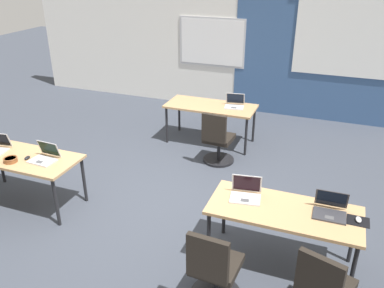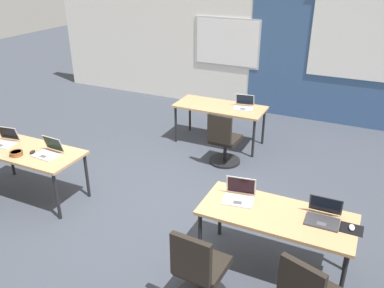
{
  "view_description": "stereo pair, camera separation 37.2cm",
  "coord_description": "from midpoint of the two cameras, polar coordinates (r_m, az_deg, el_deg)",
  "views": [
    {
      "loc": [
        2.09,
        -4.24,
        3.15
      ],
      "look_at": [
        0.42,
        0.14,
        0.93
      ],
      "focal_mm": 37.42,
      "sensor_mm": 36.0,
      "label": 1
    },
    {
      "loc": [
        2.43,
        -4.1,
        3.15
      ],
      "look_at": [
        0.42,
        0.14,
        0.93
      ],
      "focal_mm": 37.42,
      "sensor_mm": 36.0,
      "label": 2
    }
  ],
  "objects": [
    {
      "name": "chair_far_right",
      "position": [
        6.55,
        6.15,
        0.09
      ],
      "size": [
        0.52,
        0.55,
        0.92
      ],
      "rotation": [
        0.0,
        0.0,
        3.08
      ],
      "color": "black",
      "rests_on": "ground"
    },
    {
      "name": "desk_far_center",
      "position": [
        7.2,
        5.48,
        4.96
      ],
      "size": [
        1.6,
        0.7,
        0.72
      ],
      "color": "tan",
      "rests_on": "ground"
    },
    {
      "name": "mouse_near_left_inner",
      "position": [
        5.76,
        -20.1,
        -1.1
      ],
      "size": [
        0.07,
        0.11,
        0.03
      ],
      "color": "black",
      "rests_on": "desk_near_left"
    },
    {
      "name": "mouse_near_right_end",
      "position": [
        4.36,
        24.16,
        -10.85
      ],
      "size": [
        0.07,
        0.11,
        0.03
      ],
      "color": "silver",
      "rests_on": "mousepad_near_right_end"
    },
    {
      "name": "ground_plane",
      "position": [
        5.69,
        -2.61,
        -8.33
      ],
      "size": [
        24.0,
        24.0,
        0.0
      ],
      "color": "#383D47"
    },
    {
      "name": "laptop_near_left_end",
      "position": [
        6.19,
        -23.62,
        0.44
      ],
      "size": [
        0.37,
        0.34,
        0.23
      ],
      "rotation": [
        0.0,
        0.0,
        0.14
      ],
      "color": "#B7B7BC",
      "rests_on": "desk_near_left"
    },
    {
      "name": "snack_bowl",
      "position": [
        5.76,
        -22.11,
        -1.23
      ],
      "size": [
        0.18,
        0.18,
        0.06
      ],
      "color": "brown",
      "rests_on": "desk_near_left"
    },
    {
      "name": "back_wall_assembly",
      "position": [
        8.82,
        10.69,
        13.51
      ],
      "size": [
        10.0,
        0.27,
        2.8
      ],
      "color": "silver",
      "rests_on": "ground"
    },
    {
      "name": "mousepad_near_right_end",
      "position": [
        4.37,
        24.12,
        -11.06
      ],
      "size": [
        0.22,
        0.19,
        0.0
      ],
      "color": "black",
      "rests_on": "desk_near_right"
    },
    {
      "name": "laptop_far_right",
      "position": [
        7.12,
        8.89,
        5.45
      ],
      "size": [
        0.37,
        0.36,
        0.23
      ],
      "rotation": [
        0.0,
        0.0,
        0.15
      ],
      "color": "#B7B7BC",
      "rests_on": "desk_far_center"
    },
    {
      "name": "laptop_near_left_inner",
      "position": [
        5.63,
        -18.0,
        -1.03
      ],
      "size": [
        0.35,
        0.32,
        0.23
      ],
      "rotation": [
        0.0,
        0.0,
        -0.06
      ],
      "color": "#B7B7BC",
      "rests_on": "desk_near_left"
    },
    {
      "name": "laptop_near_right_end",
      "position": [
        4.37,
        20.59,
        -9.6
      ],
      "size": [
        0.33,
        0.3,
        0.23
      ],
      "rotation": [
        0.0,
        0.0,
        0.02
      ],
      "color": "#333338",
      "rests_on": "desk_near_right"
    },
    {
      "name": "laptop_near_right_inner",
      "position": [
        4.46,
        9.16,
        -7.29
      ],
      "size": [
        0.37,
        0.32,
        0.24
      ],
      "rotation": [
        0.0,
        0.0,
        0.16
      ],
      "color": "silver",
      "rests_on": "desk_near_right"
    },
    {
      "name": "desk_near_right",
      "position": [
        4.38,
        14.35,
        -10.25
      ],
      "size": [
        1.6,
        0.7,
        0.72
      ],
      "color": "tan",
      "rests_on": "ground"
    },
    {
      "name": "chair_near_right_inner",
      "position": [
        4.05,
        3.87,
        -18.0
      ],
      "size": [
        0.52,
        0.55,
        0.92
      ],
      "rotation": [
        0.0,
        0.0,
        3.08
      ],
      "color": "black",
      "rests_on": "ground"
    },
    {
      "name": "desk_near_left",
      "position": [
        5.92,
        -20.74,
        -1.35
      ],
      "size": [
        1.6,
        0.7,
        0.72
      ],
      "color": "tan",
      "rests_on": "ground"
    }
  ]
}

